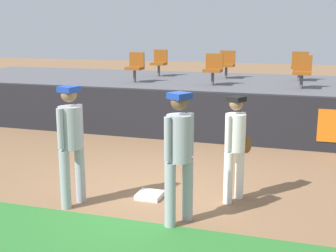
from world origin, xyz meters
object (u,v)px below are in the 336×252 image
object	(u,v)px
player_coach_visitor	(71,138)
seat_front_center	(213,68)
seat_back_center	(227,63)
first_base	(150,195)
seat_back_right	(300,65)
seat_front_left	(135,66)
seat_front_right	(302,70)
player_runner_visitor	(179,149)
seat_back_left	(159,61)
player_fielder_home	(236,142)

from	to	relation	value
player_coach_visitor	seat_front_center	bearing A→B (deg)	-175.38
player_coach_visitor	seat_back_center	world-z (taller)	seat_back_center
seat_back_center	seat_front_center	xyz separation A→B (m)	(-0.04, -1.80, 0.00)
first_base	player_coach_visitor	bearing A→B (deg)	-147.87
seat_back_right	seat_front_left	world-z (taller)	same
seat_front_right	seat_front_center	bearing A→B (deg)	180.00
seat_front_center	seat_back_right	bearing A→B (deg)	39.44
seat_back_right	seat_back_center	bearing A→B (deg)	-180.00
player_coach_visitor	seat_front_right	xyz separation A→B (m)	(3.23, 6.00, 0.61)
player_coach_visitor	player_runner_visitor	bearing A→B (deg)	98.67
seat_front_right	seat_front_left	distance (m)	4.55
seat_back_right	seat_front_center	xyz separation A→B (m)	(-2.19, -1.80, -0.00)
player_runner_visitor	seat_front_center	distance (m)	6.23
seat_back_center	seat_back_right	distance (m)	2.15
seat_front_right	seat_back_right	bearing A→B (deg)	93.41
seat_back_right	seat_front_center	world-z (taller)	same
player_runner_visitor	seat_back_right	distance (m)	8.09
seat_back_left	player_fielder_home	bearing A→B (deg)	-62.37
seat_back_right	seat_front_left	distance (m)	4.79
player_coach_visitor	player_fielder_home	bearing A→B (deg)	125.42
first_base	seat_back_center	size ratio (longest dim) A/B	0.48
first_base	player_coach_visitor	distance (m)	1.61
seat_front_right	seat_front_center	world-z (taller)	same
player_runner_visitor	seat_back_right	bearing A→B (deg)	-158.95
seat_back_left	seat_back_right	world-z (taller)	same
seat_front_left	player_fielder_home	bearing A→B (deg)	-53.78
first_base	seat_front_left	world-z (taller)	seat_front_left
player_coach_visitor	seat_back_right	xyz separation A→B (m)	(3.13, 7.80, 0.61)
first_base	player_runner_visitor	size ratio (longest dim) A/B	0.21
seat_front_left	seat_back_center	bearing A→B (deg)	38.18
seat_back_left	seat_front_left	xyz separation A→B (m)	(-0.11, -1.80, -0.00)
player_fielder_home	seat_front_right	size ratio (longest dim) A/B	2.02
player_coach_visitor	seat_back_right	world-z (taller)	seat_back_right
player_runner_visitor	seat_back_left	bearing A→B (deg)	-128.75
seat_back_left	seat_front_center	xyz separation A→B (m)	(2.14, -1.80, 0.00)
seat_back_center	seat_back_left	bearing A→B (deg)	-179.99
seat_back_left	seat_front_right	xyz separation A→B (m)	(4.44, -1.80, 0.00)
seat_front_right	seat_back_left	bearing A→B (deg)	157.92
seat_back_center	seat_back_left	xyz separation A→B (m)	(-2.18, -0.00, -0.00)
seat_front_right	player_runner_visitor	bearing A→B (deg)	-103.38
player_runner_visitor	seat_back_center	size ratio (longest dim) A/B	2.24
seat_back_left	seat_front_right	size ratio (longest dim) A/B	1.00
player_runner_visitor	seat_front_right	distance (m)	6.35
player_coach_visitor	seat_back_right	bearing A→B (deg)	171.66
first_base	seat_front_right	world-z (taller)	seat_front_right
player_runner_visitor	seat_back_right	world-z (taller)	seat_back_right
first_base	seat_back_center	world-z (taller)	seat_back_center
seat_front_right	seat_back_center	bearing A→B (deg)	141.46
seat_front_right	seat_back_right	distance (m)	1.80
player_fielder_home	seat_front_right	xyz separation A→B (m)	(0.86, 5.04, 0.72)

